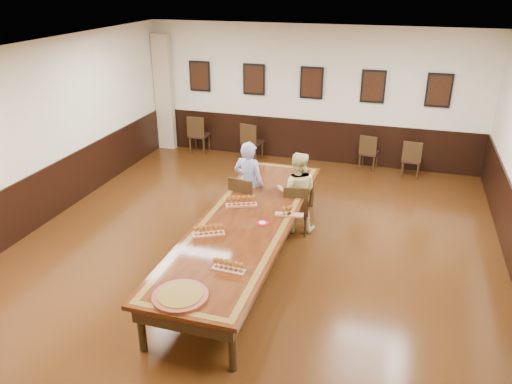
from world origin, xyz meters
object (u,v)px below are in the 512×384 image
(chair_woman, at_px, (296,208))
(spare_chair_c, at_px, (369,152))
(spare_chair_d, at_px, (412,158))
(person_man, at_px, (249,184))
(spare_chair_a, at_px, (199,134))
(spare_chair_b, at_px, (252,141))
(chair_man, at_px, (246,201))
(conference_table, at_px, (247,227))
(carved_platter, at_px, (180,296))
(person_woman, at_px, (297,192))

(chair_woman, height_order, spare_chair_c, chair_woman)
(spare_chair_d, height_order, person_man, person_man)
(spare_chair_c, bearing_deg, spare_chair_a, 8.63)
(spare_chair_b, xyz_separation_m, spare_chair_c, (2.80, 0.16, -0.04))
(chair_woman, height_order, person_man, person_man)
(spare_chair_b, xyz_separation_m, spare_chair_d, (3.76, -0.07, -0.03))
(chair_man, height_order, chair_woman, chair_man)
(spare_chair_b, xyz_separation_m, person_man, (0.97, -3.32, 0.32))
(spare_chair_c, bearing_deg, spare_chair_d, 174.25)
(chair_man, xyz_separation_m, spare_chair_a, (-2.41, 3.56, -0.01))
(chair_woman, relative_size, spare_chair_b, 1.00)
(spare_chair_b, distance_m, conference_table, 4.79)
(chair_man, distance_m, spare_chair_a, 4.29)
(chair_man, relative_size, spare_chair_a, 1.02)
(spare_chair_c, distance_m, person_man, 3.95)
(spare_chair_c, height_order, carved_platter, spare_chair_c)
(conference_table, xyz_separation_m, carved_platter, (-0.12, -2.16, 0.16))
(chair_man, height_order, carved_platter, chair_man)
(person_man, bearing_deg, spare_chair_d, -120.45)
(spare_chair_a, bearing_deg, spare_chair_b, 174.56)
(chair_man, relative_size, carved_platter, 1.27)
(chair_man, bearing_deg, spare_chair_b, -64.30)
(person_woman, bearing_deg, spare_chair_d, -130.29)
(spare_chair_d, xyz_separation_m, conference_table, (-2.42, -4.52, 0.17))
(chair_man, height_order, person_man, person_man)
(spare_chair_a, bearing_deg, spare_chair_c, -179.91)
(chair_woman, height_order, carved_platter, chair_woman)
(person_woman, bearing_deg, conference_table, 59.36)
(spare_chair_a, bearing_deg, person_woman, 133.54)
(person_man, bearing_deg, person_woman, -167.83)
(carved_platter, bearing_deg, chair_woman, 79.29)
(person_man, distance_m, conference_table, 1.34)
(chair_woman, bearing_deg, person_woman, -90.00)
(chair_woman, bearing_deg, spare_chair_b, -70.78)
(spare_chair_a, relative_size, conference_table, 0.19)
(spare_chair_d, distance_m, carved_platter, 7.16)
(conference_table, relative_size, carved_platter, 6.42)
(chair_woman, relative_size, spare_chair_a, 0.96)
(spare_chair_a, height_order, person_man, person_man)
(spare_chair_d, distance_m, person_woman, 3.76)
(chair_woman, xyz_separation_m, conference_table, (-0.52, -1.21, 0.15))
(person_woman, bearing_deg, spare_chair_b, -70.29)
(conference_table, height_order, carved_platter, carved_platter)
(carved_platter, bearing_deg, spare_chair_a, 111.25)
(chair_woman, bearing_deg, person_man, -13.85)
(chair_woman, bearing_deg, chair_man, -7.26)
(spare_chair_c, bearing_deg, person_woman, 82.71)
(spare_chair_a, distance_m, spare_chair_c, 4.25)
(spare_chair_c, distance_m, carved_platter, 7.11)
(spare_chair_a, xyz_separation_m, person_man, (2.42, -3.45, 0.30))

